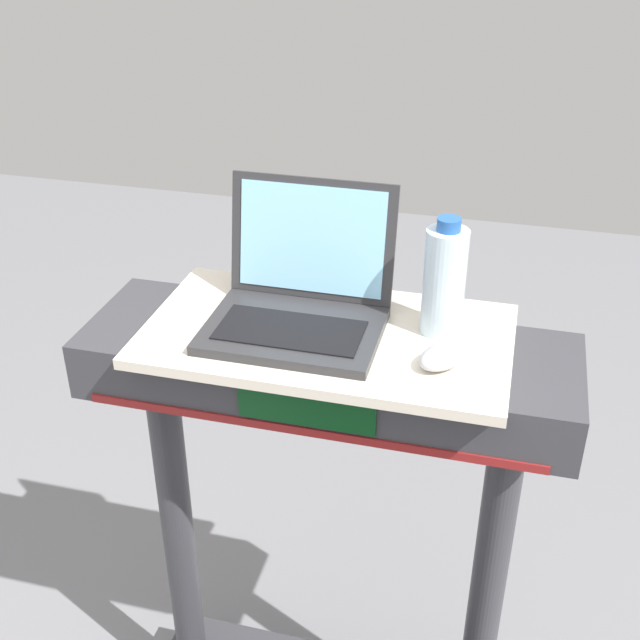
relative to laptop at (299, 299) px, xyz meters
The scene contains 4 objects.
desk_board 0.08m from the laptop, 14.40° to the right, with size 0.65×0.37×0.02m, color beige.
laptop is the anchor object (origin of this frame).
computer_mouse 0.28m from the laptop, 15.28° to the right, with size 0.06×0.10×0.03m, color #B2B2B7.
water_bottle 0.26m from the laptop, ahead, with size 0.07×0.07×0.22m.
Camera 1 is at (0.30, -0.50, 1.85)m, focal length 45.27 mm.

